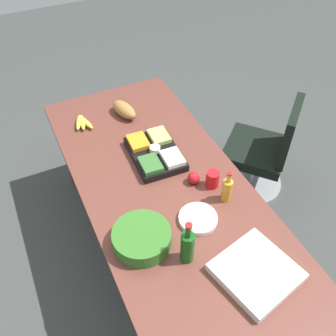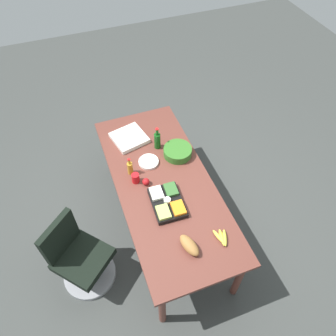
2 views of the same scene
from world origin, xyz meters
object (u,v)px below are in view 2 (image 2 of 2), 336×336
object	(u,v)px
conference_table	(164,187)
apple_red	(146,182)
bread_loaf	(189,245)
pizza_box	(129,138)
red_solo_cup	(136,178)
banana_bunch	(222,237)
office_chair	(80,260)
veggie_tray	(167,202)
dressing_bottle	(130,168)
salad_bowl	(178,152)
paper_plate_stack	(149,162)
wine_bottle	(157,140)

from	to	relation	value
conference_table	apple_red	size ratio (longest dim) A/B	30.16
bread_loaf	pizza_box	bearing A→B (deg)	4.73
red_solo_cup	banana_bunch	size ratio (longest dim) A/B	0.55
office_chair	veggie_tray	bearing A→B (deg)	-87.09
dressing_bottle	salad_bowl	bearing A→B (deg)	-82.61
conference_table	red_solo_cup	bearing A→B (deg)	66.41
apple_red	red_solo_cup	bearing A→B (deg)	51.80
red_solo_cup	banana_bunch	xyz separation A→B (m)	(-0.91, -0.55, -0.03)
office_chair	dressing_bottle	world-z (taller)	dressing_bottle
dressing_bottle	veggie_tray	bearing A→B (deg)	-155.90
salad_bowl	bread_loaf	bearing A→B (deg)	163.85
pizza_box	dressing_bottle	distance (m)	0.51
pizza_box	banana_bunch	xyz separation A→B (m)	(-1.53, -0.44, -0.00)
veggie_tray	red_solo_cup	xyz separation A→B (m)	(0.38, 0.21, 0.02)
pizza_box	paper_plate_stack	world-z (taller)	pizza_box
dressing_bottle	apple_red	bearing A→B (deg)	-151.52
pizza_box	dressing_bottle	world-z (taller)	dressing_bottle
pizza_box	wine_bottle	size ratio (longest dim) A/B	1.25
conference_table	veggie_tray	xyz separation A→B (m)	(-0.27, 0.06, 0.11)
salad_bowl	apple_red	size ratio (longest dim) A/B	4.15
red_solo_cup	wine_bottle	xyz separation A→B (m)	(0.39, -0.37, 0.06)
wine_bottle	veggie_tray	bearing A→B (deg)	167.93
red_solo_cup	bread_loaf	bearing A→B (deg)	-165.41
pizza_box	wine_bottle	xyz separation A→B (m)	(-0.23, -0.27, 0.09)
wine_bottle	salad_bowl	bearing A→B (deg)	-136.74
salad_bowl	office_chair	bearing A→B (deg)	115.92
office_chair	salad_bowl	size ratio (longest dim) A/B	2.84
office_chair	salad_bowl	distance (m)	1.54
pizza_box	banana_bunch	size ratio (longest dim) A/B	1.81
red_solo_cup	banana_bunch	world-z (taller)	red_solo_cup
bread_loaf	red_solo_cup	bearing A→B (deg)	14.59
veggie_tray	pizza_box	world-z (taller)	veggie_tray
paper_plate_stack	conference_table	bearing A→B (deg)	-168.97
red_solo_cup	apple_red	bearing A→B (deg)	-128.20
veggie_tray	apple_red	distance (m)	0.33
salad_bowl	paper_plate_stack	size ratio (longest dim) A/B	1.43
banana_bunch	salad_bowl	world-z (taller)	salad_bowl
salad_bowl	wine_bottle	size ratio (longest dim) A/B	1.09
pizza_box	bread_loaf	xyz separation A→B (m)	(-1.51, -0.13, 0.03)
apple_red	paper_plate_stack	distance (m)	0.29
conference_table	banana_bunch	size ratio (longest dim) A/B	11.55
apple_red	paper_plate_stack	xyz separation A→B (m)	(0.27, -0.12, -0.02)
veggie_tray	banana_bunch	xyz separation A→B (m)	(-0.53, -0.34, -0.01)
bread_loaf	paper_plate_stack	distance (m)	1.09
conference_table	paper_plate_stack	distance (m)	0.33
office_chair	paper_plate_stack	bearing A→B (deg)	-56.80
bread_loaf	apple_red	bearing A→B (deg)	9.83
salad_bowl	wine_bottle	world-z (taller)	wine_bottle
salad_bowl	apple_red	world-z (taller)	salad_bowl
bread_loaf	dressing_bottle	size ratio (longest dim) A/B	1.09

